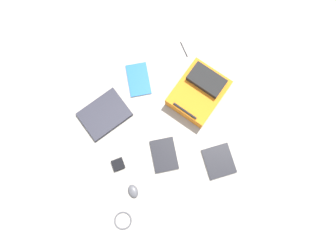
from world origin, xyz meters
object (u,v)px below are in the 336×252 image
Objects in this scene: book_comic at (138,80)px; cable_coil at (123,221)px; pen_black at (184,49)px; backpack at (199,92)px; laptop at (104,114)px; book_red at (164,155)px; computer_mouse at (133,191)px; book_blue at (219,161)px; earbud_pouch at (118,164)px.

cable_coil is at bearing 64.61° from book_comic.
book_comic reaches higher than pen_black.
laptop is (0.73, -0.10, -0.05)m from backpack.
book_red is at bearing 40.28° from backpack.
pen_black is at bearing -134.09° from computer_mouse.
computer_mouse is at bearing -129.21° from cable_coil.
backpack is 0.88m from computer_mouse.
book_blue is (0.05, 0.53, -0.06)m from backpack.
computer_mouse is at bearing 68.14° from book_comic.
laptop is 1.44× the size of book_comic.
book_red is at bearing -155.50° from computer_mouse.
backpack reaches higher than pen_black.
computer_mouse reaches higher than pen_black.
laptop reaches higher than book_red.
book_red is at bearing -26.92° from book_blue.
book_red is 1.93× the size of pen_black.
book_comic is 3.49× the size of earbud_pouch.
backpack reaches higher than computer_mouse.
computer_mouse is (0.67, -0.02, 0.01)m from book_blue.
pen_black is at bearing -120.82° from book_red.
computer_mouse reaches higher than book_red.
earbud_pouch is at bearing -103.99° from cable_coil.
earbud_pouch reaches higher than book_red.
backpack reaches higher than earbud_pouch.
earbud_pouch is (-0.10, -0.39, 0.01)m from cable_coil.
book_red is 0.62m from book_comic.
book_red is 0.85m from pen_black.
laptop is 1.68× the size of book_blue.
earbud_pouch is at bearing 21.40° from backpack.
earbud_pouch is (0.34, -0.05, 0.01)m from book_red.
laptop is 0.81m from pen_black.
backpack is at bearing -94.86° from book_blue.
book_comic is at bearing -122.20° from earbud_pouch.
earbud_pouch is at bearing 41.09° from pen_black.
backpack is 1.27× the size of laptop.
computer_mouse is at bearing -1.35° from book_blue.
laptop is at bearing 20.76° from pen_black.
backpack is 4.12× the size of cable_coil.
computer_mouse is at bearing 100.53° from earbud_pouch.
backpack is 6.39× the size of earbud_pouch.
backpack is 3.77× the size of pen_black.
pen_black is (-0.74, -0.90, -0.01)m from computer_mouse.
book_blue reaches higher than pen_black.
backpack is at bearing 85.91° from pen_black.
cable_coil is (0.44, 0.34, -0.00)m from book_red.
book_red reaches higher than pen_black.
book_red is (-0.32, 0.45, -0.01)m from laptop.
backpack is at bearing -139.72° from book_red.
cable_coil is at bearing 50.68° from pen_black.
book_red is 2.71× the size of computer_mouse.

